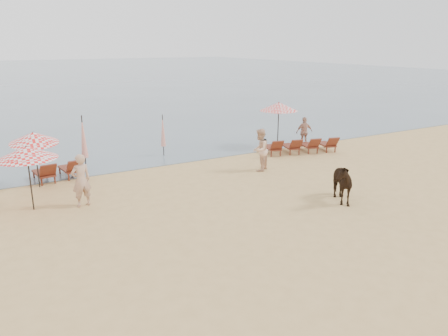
% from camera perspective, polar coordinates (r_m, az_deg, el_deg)
% --- Properties ---
extents(ground, '(120.00, 120.00, 0.00)m').
position_cam_1_polar(ground, '(12.51, 11.70, -10.39)').
color(ground, tan).
rests_on(ground, ground).
extents(sea, '(160.00, 140.00, 0.06)m').
position_cam_1_polar(sea, '(88.75, -25.43, 11.00)').
color(sea, '#51606B').
rests_on(sea, ground).
extents(lounger_cluster_left, '(1.88, 1.82, 0.61)m').
position_cam_1_polar(lounger_cluster_left, '(19.30, -20.82, -0.27)').
color(lounger_cluster_left, maroon).
rests_on(lounger_cluster_left, ground).
extents(lounger_cluster_right, '(3.92, 2.46, 0.58)m').
position_cam_1_polar(lounger_cluster_right, '(22.89, 10.03, 2.94)').
color(lounger_cluster_right, maroon).
rests_on(lounger_cluster_right, ground).
extents(umbrella_open_left_a, '(1.96, 1.96, 2.23)m').
position_cam_1_polar(umbrella_open_left_a, '(15.82, -24.38, 1.84)').
color(umbrella_open_left_a, black).
rests_on(umbrella_open_left_a, ground).
extents(umbrella_open_left_b, '(1.81, 1.84, 2.31)m').
position_cam_1_polar(umbrella_open_left_b, '(18.28, -23.60, 3.65)').
color(umbrella_open_left_b, black).
rests_on(umbrella_open_left_b, ground).
extents(umbrella_open_right, '(2.01, 2.01, 2.46)m').
position_cam_1_polar(umbrella_open_right, '(23.70, 7.17, 7.96)').
color(umbrella_open_right, black).
rests_on(umbrella_open_right, ground).
extents(umbrella_closed_left, '(0.30, 0.30, 2.48)m').
position_cam_1_polar(umbrella_closed_left, '(20.11, -17.90, 3.88)').
color(umbrella_closed_left, black).
rests_on(umbrella_closed_left, ground).
extents(umbrella_closed_right, '(0.26, 0.26, 2.10)m').
position_cam_1_polar(umbrella_closed_right, '(21.93, -7.99, 4.83)').
color(umbrella_closed_right, black).
rests_on(umbrella_closed_right, ground).
extents(cow, '(1.45, 1.93, 1.48)m').
position_cam_1_polar(cow, '(16.07, 14.74, -1.71)').
color(cow, black).
rests_on(cow, ground).
extents(beachgoer_left, '(0.75, 0.57, 1.87)m').
position_cam_1_polar(beachgoer_left, '(15.81, -18.17, -1.54)').
color(beachgoer_left, tan).
rests_on(beachgoer_left, ground).
extents(beachgoer_right_a, '(1.17, 1.12, 1.89)m').
position_cam_1_polar(beachgoer_right_a, '(19.32, 4.72, 2.37)').
color(beachgoer_right_a, '#DBAA88').
rests_on(beachgoer_right_a, ground).
extents(beachgoer_right_b, '(1.02, 0.60, 1.63)m').
position_cam_1_polar(beachgoer_right_b, '(24.25, 10.44, 4.66)').
color(beachgoer_right_b, tan).
rests_on(beachgoer_right_b, ground).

